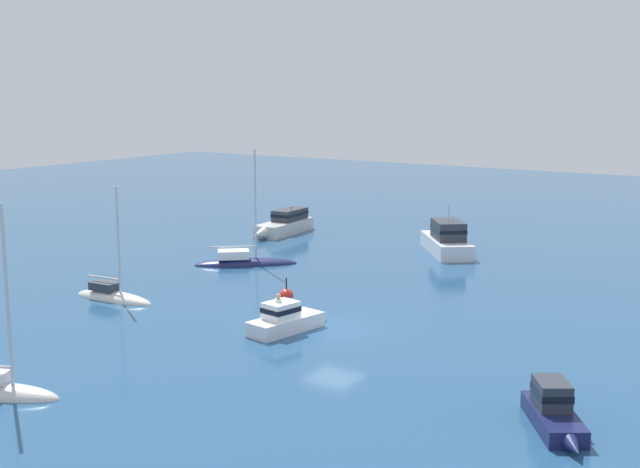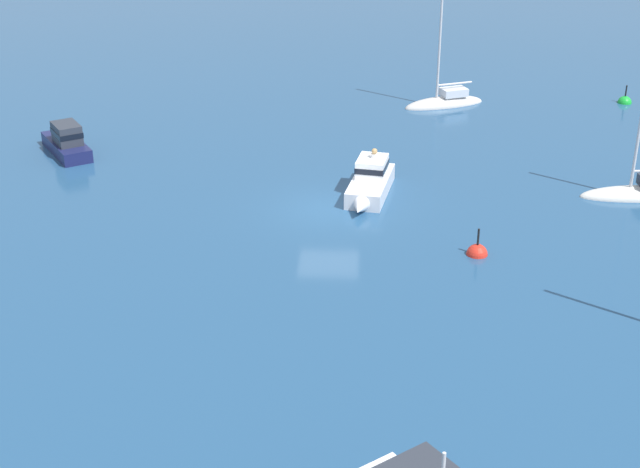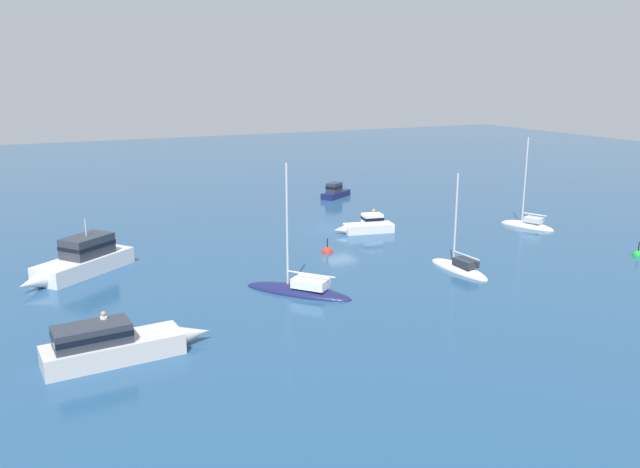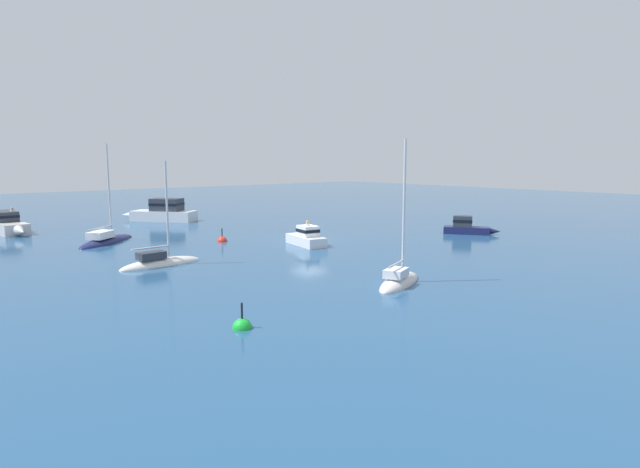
{
  "view_description": "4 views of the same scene",
  "coord_description": "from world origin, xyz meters",
  "px_view_note": "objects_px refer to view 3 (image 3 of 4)",
  "views": [
    {
      "loc": [
        20.63,
        -32.72,
        11.43
      ],
      "look_at": [
        -5.74,
        7.52,
        2.93
      ],
      "focal_mm": 46.92,
      "sensor_mm": 36.0,
      "label": 1
    },
    {
      "loc": [
        -1.36,
        34.13,
        14.98
      ],
      "look_at": [
        -0.0,
        7.25,
        2.28
      ],
      "focal_mm": 51.69,
      "sensor_mm": 36.0,
      "label": 2
    },
    {
      "loc": [
        -45.29,
        23.21,
        12.47
      ],
      "look_at": [
        -8.95,
        6.03,
        2.34
      ],
      "focal_mm": 36.47,
      "sensor_mm": 36.0,
      "label": 3
    },
    {
      "loc": [
        -25.55,
        -31.67,
        6.3
      ],
      "look_at": [
        -0.78,
        -2.25,
        0.81
      ],
      "focal_mm": 29.35,
      "sensor_mm": 36.0,
      "label": 4
    }
  ],
  "objects_px": {
    "sailboat": "(299,291)",
    "sloop": "(527,225)",
    "yacht": "(459,269)",
    "motor_cruiser_2": "(336,192)",
    "motor_cruiser": "(368,225)",
    "mooring_buoy": "(327,252)",
    "motor_cruiser_1": "(82,260)",
    "channel_buoy": "(638,256)",
    "powerboat": "(114,344)"
  },
  "relations": [
    {
      "from": "motor_cruiser_1",
      "to": "yacht",
      "type": "distance_m",
      "value": 23.98
    },
    {
      "from": "yacht",
      "to": "powerboat",
      "type": "bearing_deg",
      "value": 97.2
    },
    {
      "from": "motor_cruiser",
      "to": "mooring_buoy",
      "type": "xyz_separation_m",
      "value": [
        -3.91,
        5.46,
        -0.58
      ]
    },
    {
      "from": "powerboat",
      "to": "motor_cruiser_2",
      "type": "xyz_separation_m",
      "value": [
        29.91,
        -26.0,
        -0.18
      ]
    },
    {
      "from": "channel_buoy",
      "to": "motor_cruiser_1",
      "type": "bearing_deg",
      "value": 70.95
    },
    {
      "from": "sailboat",
      "to": "motor_cruiser",
      "type": "xyz_separation_m",
      "value": [
        10.98,
        -10.69,
        0.46
      ]
    },
    {
      "from": "motor_cruiser_2",
      "to": "mooring_buoy",
      "type": "xyz_separation_m",
      "value": [
        -18.13,
        9.77,
        -0.58
      ]
    },
    {
      "from": "mooring_buoy",
      "to": "channel_buoy",
      "type": "bearing_deg",
      "value": -117.61
    },
    {
      "from": "motor_cruiser",
      "to": "mooring_buoy",
      "type": "relative_size",
      "value": 3.46
    },
    {
      "from": "motor_cruiser_1",
      "to": "motor_cruiser_2",
      "type": "height_order",
      "value": "motor_cruiser_1"
    },
    {
      "from": "powerboat",
      "to": "sailboat",
      "type": "bearing_deg",
      "value": 18.51
    },
    {
      "from": "motor_cruiser_1",
      "to": "yacht",
      "type": "height_order",
      "value": "yacht"
    },
    {
      "from": "motor_cruiser",
      "to": "motor_cruiser_1",
      "type": "relative_size",
      "value": 0.66
    },
    {
      "from": "sloop",
      "to": "motor_cruiser_2",
      "type": "height_order",
      "value": "sloop"
    },
    {
      "from": "motor_cruiser",
      "to": "sloop",
      "type": "distance_m",
      "value": 13.39
    },
    {
      "from": "yacht",
      "to": "sloop",
      "type": "distance_m",
      "value": 14.44
    },
    {
      "from": "sloop",
      "to": "motor_cruiser_2",
      "type": "relative_size",
      "value": 1.76
    },
    {
      "from": "motor_cruiser_1",
      "to": "channel_buoy",
      "type": "distance_m",
      "value": 37.31
    },
    {
      "from": "sailboat",
      "to": "sloop",
      "type": "relative_size",
      "value": 1.02
    },
    {
      "from": "motor_cruiser_2",
      "to": "yacht",
      "type": "bearing_deg",
      "value": -132.33
    },
    {
      "from": "yacht",
      "to": "sloop",
      "type": "bearing_deg",
      "value": -63.21
    },
    {
      "from": "motor_cruiser_1",
      "to": "yacht",
      "type": "bearing_deg",
      "value": 118.07
    },
    {
      "from": "sailboat",
      "to": "powerboat",
      "type": "xyz_separation_m",
      "value": [
        -4.71,
        11.0,
        0.65
      ]
    },
    {
      "from": "motor_cruiser",
      "to": "motor_cruiser_2",
      "type": "relative_size",
      "value": 1.11
    },
    {
      "from": "motor_cruiser_1",
      "to": "mooring_buoy",
      "type": "xyz_separation_m",
      "value": [
        -2.18,
        -16.14,
        -0.91
      ]
    },
    {
      "from": "channel_buoy",
      "to": "yacht",
      "type": "bearing_deg",
      "value": 79.29
    },
    {
      "from": "yacht",
      "to": "channel_buoy",
      "type": "relative_size",
      "value": 4.91
    },
    {
      "from": "motor_cruiser_2",
      "to": "mooring_buoy",
      "type": "height_order",
      "value": "motor_cruiser_2"
    },
    {
      "from": "sailboat",
      "to": "powerboat",
      "type": "bearing_deg",
      "value": 72.83
    },
    {
      "from": "motor_cruiser_1",
      "to": "mooring_buoy",
      "type": "distance_m",
      "value": 16.31
    },
    {
      "from": "sloop",
      "to": "mooring_buoy",
      "type": "bearing_deg",
      "value": 67.34
    },
    {
      "from": "motor_cruiser",
      "to": "sloop",
      "type": "xyz_separation_m",
      "value": [
        -4.04,
        -12.76,
        -0.45
      ]
    },
    {
      "from": "sailboat",
      "to": "motor_cruiser_1",
      "type": "distance_m",
      "value": 14.33
    },
    {
      "from": "channel_buoy",
      "to": "mooring_buoy",
      "type": "xyz_separation_m",
      "value": [
        10.0,
        19.12,
        -0.0
      ]
    },
    {
      "from": "powerboat",
      "to": "sloop",
      "type": "height_order",
      "value": "sloop"
    },
    {
      "from": "motor_cruiser_1",
      "to": "motor_cruiser_2",
      "type": "xyz_separation_m",
      "value": [
        15.95,
        -25.92,
        -0.32
      ]
    },
    {
      "from": "sailboat",
      "to": "motor_cruiser_2",
      "type": "relative_size",
      "value": 1.79
    },
    {
      "from": "sailboat",
      "to": "powerboat",
      "type": "distance_m",
      "value": 11.98
    },
    {
      "from": "sloop",
      "to": "motor_cruiser_2",
      "type": "xyz_separation_m",
      "value": [
        18.25,
        8.45,
        0.46
      ]
    },
    {
      "from": "motor_cruiser",
      "to": "channel_buoy",
      "type": "xyz_separation_m",
      "value": [
        -13.91,
        -13.65,
        -0.58
      ]
    },
    {
      "from": "powerboat",
      "to": "motor_cruiser_1",
      "type": "bearing_deg",
      "value": 85.0
    },
    {
      "from": "sailboat",
      "to": "sloop",
      "type": "distance_m",
      "value": 24.45
    },
    {
      "from": "motor_cruiser_2",
      "to": "motor_cruiser_1",
      "type": "bearing_deg",
      "value": 178.11
    },
    {
      "from": "motor_cruiser",
      "to": "channel_buoy",
      "type": "distance_m",
      "value": 19.5
    },
    {
      "from": "sailboat",
      "to": "yacht",
      "type": "xyz_separation_m",
      "value": [
        -0.41,
        -11.02,
        -0.01
      ]
    },
    {
      "from": "motor_cruiser",
      "to": "mooring_buoy",
      "type": "bearing_deg",
      "value": 45.81
    },
    {
      "from": "yacht",
      "to": "motor_cruiser_2",
      "type": "relative_size",
      "value": 1.51
    },
    {
      "from": "motor_cruiser_2",
      "to": "sloop",
      "type": "bearing_deg",
      "value": -98.66
    },
    {
      "from": "motor_cruiser_1",
      "to": "mooring_buoy",
      "type": "bearing_deg",
      "value": 134.15
    },
    {
      "from": "mooring_buoy",
      "to": "motor_cruiser",
      "type": "bearing_deg",
      "value": -54.4
    }
  ]
}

